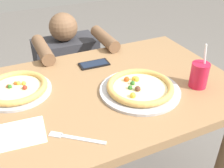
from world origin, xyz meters
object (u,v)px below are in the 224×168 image
object	(u,v)px
cell_phone	(94,64)
drink_cup_colored	(199,75)
diner_seated	(69,83)
pizza_near	(140,88)
fork	(74,138)
pizza_far	(16,88)

from	to	relation	value
cell_phone	drink_cup_colored	bearing A→B (deg)	-48.06
diner_seated	cell_phone	bearing A→B (deg)	-86.45
diner_seated	pizza_near	bearing A→B (deg)	-81.34
drink_cup_colored	fork	xyz separation A→B (m)	(-0.60, -0.09, -0.05)
cell_phone	diner_seated	size ratio (longest dim) A/B	0.17
pizza_near	fork	bearing A→B (deg)	-155.81
pizza_near	drink_cup_colored	world-z (taller)	drink_cup_colored
cell_phone	pizza_far	bearing A→B (deg)	-166.76
fork	drink_cup_colored	bearing A→B (deg)	8.16
pizza_near	fork	world-z (taller)	pizza_near
pizza_far	fork	distance (m)	0.40
fork	cell_phone	world-z (taller)	cell_phone
pizza_far	cell_phone	bearing A→B (deg)	13.24
drink_cup_colored	pizza_far	bearing A→B (deg)	158.63
pizza_near	diner_seated	world-z (taller)	diner_seated
drink_cup_colored	diner_seated	world-z (taller)	drink_cup_colored
pizza_far	diner_seated	size ratio (longest dim) A/B	0.33
fork	diner_seated	world-z (taller)	diner_seated
pizza_near	diner_seated	size ratio (longest dim) A/B	0.39
diner_seated	fork	bearing A→B (deg)	-104.28
drink_cup_colored	fork	distance (m)	0.61
drink_cup_colored	diner_seated	bearing A→B (deg)	114.20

